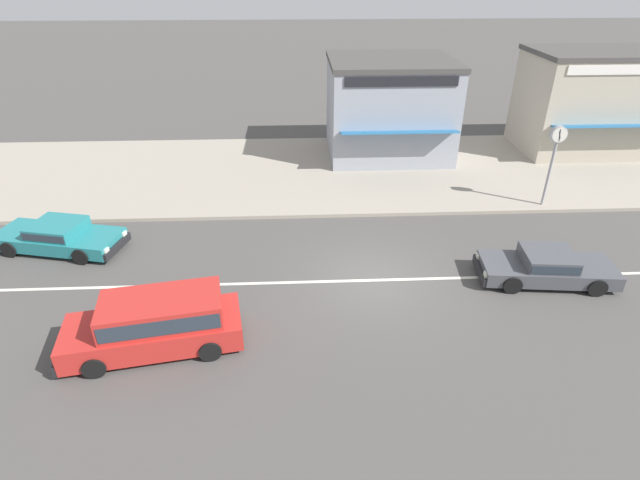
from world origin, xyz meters
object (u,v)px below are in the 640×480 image
object	(u,v)px
sedan_teal_0	(59,236)
sedan_dark_grey_1	(546,266)
street_clock	(556,146)
shopfront_mid_block	(592,101)
shopfront_corner_warung	(389,107)
minivan_red_2	(157,321)

from	to	relation	value
sedan_teal_0	sedan_dark_grey_1	world-z (taller)	same
sedan_teal_0	street_clock	distance (m)	19.46
shopfront_mid_block	shopfront_corner_warung	bearing A→B (deg)	179.99
street_clock	shopfront_corner_warung	distance (m)	8.90
minivan_red_2	street_clock	distance (m)	16.53
sedan_teal_0	street_clock	bearing A→B (deg)	7.61
street_clock	sedan_dark_grey_1	bearing A→B (deg)	-113.19
sedan_teal_0	minivan_red_2	distance (m)	7.39
minivan_red_2	sedan_dark_grey_1	bearing A→B (deg)	12.57
shopfront_corner_warung	street_clock	bearing A→B (deg)	-51.01
shopfront_corner_warung	sedan_dark_grey_1	bearing A→B (deg)	-75.14
sedan_teal_0	sedan_dark_grey_1	xyz separation A→B (m)	(16.85, -2.87, -0.00)
sedan_teal_0	shopfront_corner_warung	bearing A→B (deg)	34.94
minivan_red_2	street_clock	size ratio (longest dim) A/B	1.46
sedan_dark_grey_1	shopfront_corner_warung	size ratio (longest dim) A/B	0.71
minivan_red_2	shopfront_mid_block	size ratio (longest dim) A/B	0.71
minivan_red_2	shopfront_mid_block	xyz separation A→B (m)	(19.49, 15.01, 1.89)
sedan_teal_0	shopfront_corner_warung	distance (m)	16.68
sedan_teal_0	shopfront_corner_warung	xyz separation A→B (m)	(13.57, 9.48, 2.04)
street_clock	shopfront_mid_block	size ratio (longest dim) A/B	0.49
minivan_red_2	shopfront_corner_warung	bearing A→B (deg)	59.95
sedan_teal_0	minivan_red_2	size ratio (longest dim) A/B	0.98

